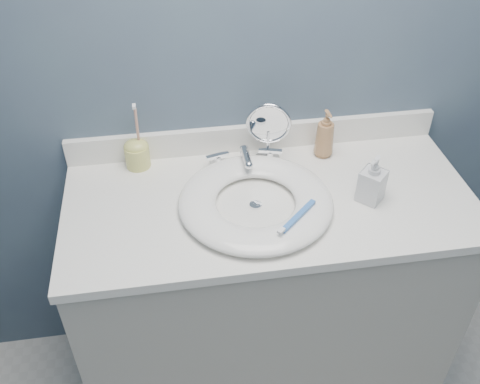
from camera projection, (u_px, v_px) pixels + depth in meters
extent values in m
cube|color=#445266|center=(256.00, 58.00, 1.60)|extent=(2.20, 0.02, 2.40)
cube|color=#A9A69B|center=(266.00, 297.00, 1.88)|extent=(1.20, 0.55, 0.85)
cube|color=white|center=(270.00, 202.00, 1.60)|extent=(1.22, 0.57, 0.03)
cube|color=white|center=(255.00, 137.00, 1.76)|extent=(1.22, 0.02, 0.09)
cylinder|color=silver|center=(256.00, 205.00, 1.56)|extent=(0.04, 0.04, 0.01)
cube|color=silver|center=(244.00, 163.00, 1.72)|extent=(0.22, 0.05, 0.01)
cylinder|color=silver|center=(244.00, 155.00, 1.70)|extent=(0.03, 0.03, 0.06)
cylinder|color=silver|center=(246.00, 157.00, 1.65)|extent=(0.02, 0.09, 0.02)
sphere|color=silver|center=(249.00, 165.00, 1.61)|extent=(0.03, 0.03, 0.03)
cylinder|color=silver|center=(218.00, 161.00, 1.70)|extent=(0.02, 0.02, 0.03)
cube|color=silver|center=(217.00, 156.00, 1.68)|extent=(0.08, 0.03, 0.01)
cylinder|color=silver|center=(270.00, 156.00, 1.72)|extent=(0.02, 0.02, 0.03)
cube|color=silver|center=(270.00, 151.00, 1.70)|extent=(0.08, 0.03, 0.01)
cylinder|color=silver|center=(267.00, 158.00, 1.74)|extent=(0.08, 0.08, 0.01)
cylinder|color=silver|center=(268.00, 145.00, 1.70)|extent=(0.01, 0.01, 0.10)
torus|color=silver|center=(269.00, 123.00, 1.65)|extent=(0.14, 0.04, 0.14)
cylinder|color=white|center=(269.00, 123.00, 1.65)|extent=(0.12, 0.03, 0.12)
imported|color=#A5754A|center=(325.00, 134.00, 1.71)|extent=(0.07, 0.07, 0.16)
imported|color=silver|center=(373.00, 179.00, 1.54)|extent=(0.10, 0.10, 0.15)
cylinder|color=#CFCE67|center=(138.00, 156.00, 1.69)|extent=(0.08, 0.08, 0.07)
ellipsoid|color=#CFCE67|center=(136.00, 147.00, 1.67)|extent=(0.08, 0.07, 0.05)
cylinder|color=tan|center=(137.00, 128.00, 1.63)|extent=(0.01, 0.03, 0.15)
cube|color=white|center=(134.00, 106.00, 1.57)|extent=(0.01, 0.02, 0.01)
cube|color=#356DBE|center=(298.00, 216.00, 1.46)|extent=(0.12, 0.12, 0.01)
cube|color=white|center=(281.00, 231.00, 1.41)|extent=(0.02, 0.02, 0.01)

